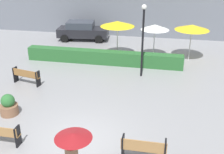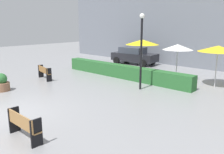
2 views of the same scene
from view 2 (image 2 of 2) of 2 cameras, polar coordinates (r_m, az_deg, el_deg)
ground_plane at (r=10.94m, az=-23.74°, el=-8.06°), size 60.00×60.00×0.00m
bench_near_right at (r=8.26m, az=-20.64°, el=-10.63°), size 1.60×0.39×0.89m
bench_far_left at (r=16.52m, az=-16.06°, el=1.25°), size 1.71×0.67×0.89m
planter_pot at (r=14.56m, az=-25.05°, el=-1.40°), size 0.82×0.82×1.00m
lamp_post at (r=13.26m, az=7.10°, el=7.84°), size 0.28×0.28×4.24m
patio_umbrella_yellow at (r=16.70m, az=7.30°, el=8.34°), size 2.31×2.31×2.61m
patio_umbrella_white at (r=15.75m, az=15.58°, el=6.95°), size 1.92×1.92×2.41m
patio_umbrella_yellow_far at (r=15.00m, az=24.24°, el=6.25°), size 2.28×2.28×2.46m
hedge_strip at (r=16.42m, az=2.49°, el=1.34°), size 10.42×0.70×0.88m
building_facade at (r=22.11m, az=17.93°, el=16.48°), size 28.00×1.20×10.71m
parked_car at (r=22.17m, az=5.34°, el=5.24°), size 4.37×2.34×1.57m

